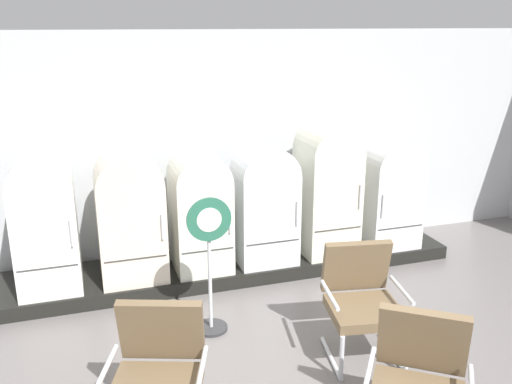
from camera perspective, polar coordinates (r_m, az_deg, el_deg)
The scene contains 12 objects.
back_wall at distance 6.83m, azimuth -4.07°, elevation 4.79°, with size 11.76×0.12×2.81m.
display_plinth at distance 6.67m, azimuth -2.50°, elevation -7.61°, with size 5.40×0.95×0.16m, color black.
refrigerator_0 at distance 6.08m, azimuth -21.14°, elevation -2.63°, with size 0.63×0.68×1.47m.
refrigerator_1 at distance 6.05m, azimuth -12.93°, elevation -2.15°, with size 0.70×0.62×1.45m.
refrigerator_2 at distance 6.21m, azimuth -5.85°, elevation -1.60°, with size 0.62×0.71×1.38m.
refrigerator_3 at distance 6.35m, azimuth 0.91°, elevation -0.95°, with size 0.68×0.62×1.41m.
refrigerator_4 at distance 6.65m, azimuth 7.38°, elevation 0.68°, with size 0.64×0.71×1.59m.
refrigerator_5 at distance 7.04m, azimuth 13.74°, elevation 0.16°, with size 0.67×0.61×1.37m.
armchair_left at distance 4.08m, azimuth -10.20°, elevation -17.80°, with size 0.82×0.87×1.01m.
armchair_right at distance 5.04m, azimuth 10.92°, elevation -10.57°, with size 0.76×0.80×1.01m.
armchair_center at distance 4.07m, azimuth 16.56°, elevation -18.33°, with size 0.91×0.93×1.01m.
sign_stand at distance 5.25m, azimuth -4.80°, elevation -8.16°, with size 0.42×0.32×1.37m.
Camera 1 is at (-1.59, -2.82, 2.88)m, focal length 38.48 mm.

